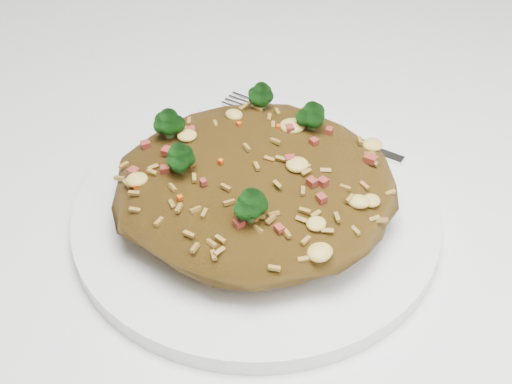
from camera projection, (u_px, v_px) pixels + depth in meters
dining_table at (209, 322)px, 0.57m from camera, size 1.20×0.80×0.75m
plate at (256, 214)px, 0.52m from camera, size 0.26×0.26×0.01m
fried_rice at (255, 176)px, 0.49m from camera, size 0.20×0.18×0.06m
fork at (319, 131)px, 0.58m from camera, size 0.15×0.10×0.00m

